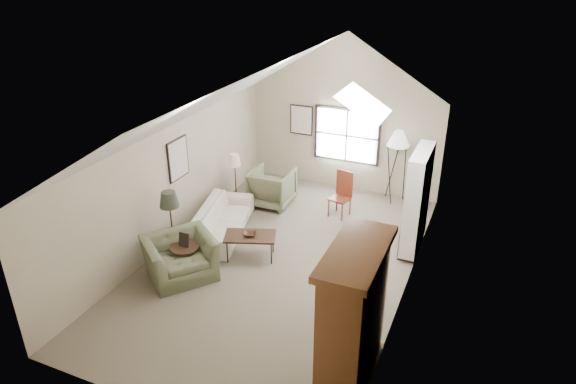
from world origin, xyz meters
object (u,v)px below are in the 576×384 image
at_px(armchair_far, 272,187).
at_px(armchair_near, 180,257).
at_px(side_chair, 340,195).
at_px(armoire, 353,317).
at_px(sofa, 222,220).
at_px(side_table, 186,259).
at_px(coffee_table, 250,246).

bearing_deg(armchair_far, armchair_near, 83.85).
bearing_deg(armchair_near, side_chair, 8.06).
distance_m(armoire, armchair_far, 5.87).
distance_m(armchair_near, armchair_far, 3.50).
distance_m(sofa, side_table, 1.60).
relative_size(armoire, armchair_far, 2.18).
relative_size(armoire, sofa, 0.96).
relative_size(armoire, coffee_table, 2.15).
xyz_separation_m(armoire, coffee_table, (-2.81, 2.32, -0.84)).
bearing_deg(armchair_near, armchair_far, 32.73).
xyz_separation_m(armchair_far, coffee_table, (0.62, -2.39, -0.20)).
height_order(armchair_near, side_chair, side_chair).
relative_size(armoire, side_chair, 2.01).
bearing_deg(side_table, armoire, -20.31).
distance_m(sofa, coffee_table, 1.22).
relative_size(armoire, side_table, 3.84).
xyz_separation_m(sofa, armchair_far, (0.40, 1.73, 0.12)).
bearing_deg(armoire, sofa, 142.14).
xyz_separation_m(armchair_near, armchair_far, (0.32, 3.48, 0.05)).
bearing_deg(sofa, side_chair, -63.46).
bearing_deg(armoire, armchair_near, 161.87).
bearing_deg(armoire, side_chair, 109.69).
bearing_deg(armchair_far, side_table, 83.88).
bearing_deg(coffee_table, side_chair, 65.89).
height_order(side_table, side_chair, side_chair).
xyz_separation_m(sofa, side_chair, (2.13, 1.80, 0.21)).
xyz_separation_m(armchair_near, coffee_table, (0.95, 1.10, -0.15)).
distance_m(sofa, armchair_near, 1.76).
distance_m(armchair_near, side_chair, 4.10).
height_order(armoire, armchair_near, armoire).
bearing_deg(side_chair, armchair_near, -106.84).
bearing_deg(sofa, coffee_table, -136.22).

